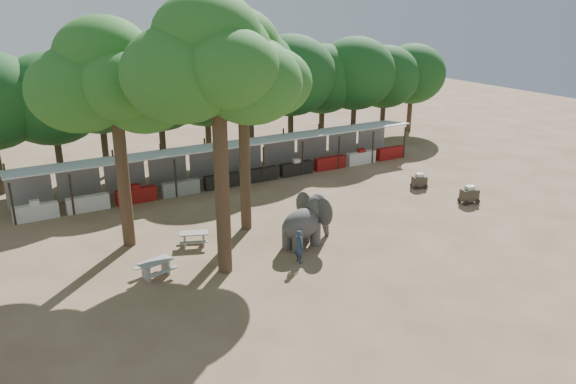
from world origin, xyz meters
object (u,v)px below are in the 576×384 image
yard_tree_center (212,63)px  yard_tree_back (238,66)px  elephant (307,221)px  cart_front (469,195)px  handler (299,246)px  picnic_table_near (156,266)px  yard_tree_left (109,79)px  cart_back (419,181)px  picnic_table_far (194,237)px

yard_tree_center → yard_tree_back: yard_tree_center is taller
elephant → cart_front: 11.61m
handler → picnic_table_near: bearing=71.6°
yard_tree_back → cart_front: bearing=-14.0°
yard_tree_left → yard_tree_center: (3.00, -5.00, 1.01)m
cart_back → yard_tree_back: bearing=-160.9°
yard_tree_left → elephant: bearing=-30.1°
picnic_table_far → picnic_table_near: bearing=-117.9°
yard_tree_center → elephant: yard_tree_center is taller
handler → picnic_table_far: (-3.57, 4.21, -0.35)m
yard_tree_back → handler: size_ratio=7.08×
cart_front → elephant: bearing=-167.5°
cart_front → yard_tree_back: bearing=177.4°
yard_tree_left → cart_back: size_ratio=9.64×
yard_tree_center → elephant: (4.85, 0.44, -7.97)m
picnic_table_far → cart_front: size_ratio=1.41×
yard_tree_back → picnic_table_near: size_ratio=6.37×
yard_tree_left → picnic_table_near: size_ratio=6.18×
yard_tree_back → picnic_table_far: bearing=-163.7°
elephant → cart_back: (10.97, 3.87, -0.76)m
cart_back → cart_front: bearing=-62.7°
cart_front → cart_back: (-0.61, 3.67, -0.06)m
picnic_table_far → cart_back: (15.91, 1.22, 0.02)m
yard_tree_left → handler: bearing=-43.3°
cart_back → picnic_table_far: bearing=-157.9°
yard_tree_left → picnic_table_far: yard_tree_left is taller
yard_tree_back → handler: bearing=-84.6°
yard_tree_center → picnic_table_far: bearing=91.7°
yard_tree_back → elephant: yard_tree_back is taller
cart_front → picnic_table_far: bearing=-177.0°
handler → picnic_table_far: size_ratio=0.92×
yard_tree_back → picnic_table_near: 10.40m
yard_tree_left → yard_tree_back: size_ratio=0.97×
yard_tree_center → picnic_table_far: (-0.09, 3.09, -8.75)m
yard_tree_center → picnic_table_far: 9.29m
yard_tree_left → handler: yard_tree_left is taller
yard_tree_back → cart_back: bearing=1.4°
yard_tree_back → elephant: bearing=-62.5°
yard_tree_left → handler: 11.58m
picnic_table_far → yard_tree_left: bearing=168.3°
picnic_table_near → picnic_table_far: (2.66, 2.28, -0.03)m
elephant → yard_tree_left: bearing=134.8°
picnic_table_near → elephant: bearing=-18.1°
yard_tree_left → elephant: 11.44m
picnic_table_far → cart_front: bearing=13.1°
yard_tree_center → handler: yard_tree_center is taller
handler → cart_front: bearing=-83.4°
yard_tree_center → picnic_table_near: size_ratio=6.75×
cart_front → cart_back: 3.72m
elephant → picnic_table_far: 5.67m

